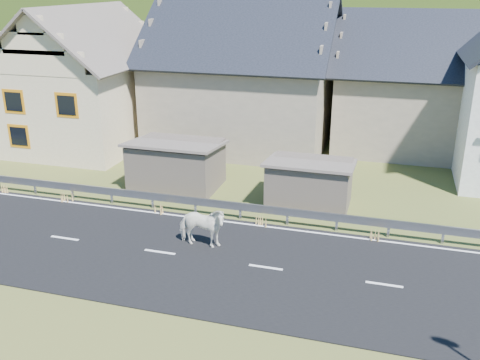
% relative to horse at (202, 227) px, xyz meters
% --- Properties ---
extents(ground, '(160.00, 160.00, 0.00)m').
position_rel_horse_xyz_m(ground, '(-1.33, -0.87, -0.86)').
color(ground, '#3C4D20').
rests_on(ground, ground).
extents(road, '(60.00, 7.00, 0.04)m').
position_rel_horse_xyz_m(road, '(-1.33, -0.87, -0.84)').
color(road, black).
rests_on(road, ground).
extents(lane_markings, '(60.00, 6.60, 0.01)m').
position_rel_horse_xyz_m(lane_markings, '(-1.33, -0.87, -0.81)').
color(lane_markings, silver).
rests_on(lane_markings, road).
extents(guardrail, '(28.10, 0.09, 0.75)m').
position_rel_horse_xyz_m(guardrail, '(-1.33, 2.81, -0.29)').
color(guardrail, '#93969B').
rests_on(guardrail, ground).
extents(shed_left, '(4.30, 3.30, 2.40)m').
position_rel_horse_xyz_m(shed_left, '(-3.33, 5.63, 0.24)').
color(shed_left, '#63574C').
rests_on(shed_left, ground).
extents(shed_right, '(3.80, 2.90, 2.20)m').
position_rel_horse_xyz_m(shed_right, '(3.17, 5.13, 0.14)').
color(shed_right, '#63574C').
rests_on(shed_right, ground).
extents(house_cream, '(7.80, 9.80, 8.30)m').
position_rel_horse_xyz_m(house_cream, '(-11.34, 11.13, 3.50)').
color(house_cream, beige).
rests_on(house_cream, ground).
extents(house_stone_a, '(10.80, 9.80, 8.90)m').
position_rel_horse_xyz_m(house_stone_a, '(-2.33, 14.13, 3.78)').
color(house_stone_a, gray).
rests_on(house_stone_a, ground).
extents(house_stone_b, '(9.80, 8.80, 8.10)m').
position_rel_horse_xyz_m(house_stone_b, '(7.67, 16.13, 3.38)').
color(house_stone_b, gray).
rests_on(house_stone_b, ground).
extents(mountain, '(440.00, 280.00, 260.00)m').
position_rel_horse_xyz_m(mountain, '(3.67, 179.13, -20.86)').
color(mountain, '#273C14').
rests_on(mountain, ground).
extents(horse, '(0.90, 1.94, 1.63)m').
position_rel_horse_xyz_m(horse, '(0.00, 0.00, 0.00)').
color(horse, white).
rests_on(horse, road).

